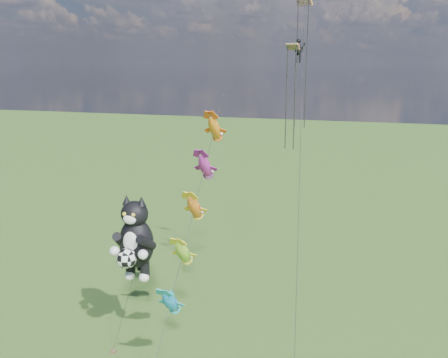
% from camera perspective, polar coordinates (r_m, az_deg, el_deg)
% --- Properties ---
extents(cat_kite_rig, '(2.85, 4.33, 10.45)m').
position_cam_1_polar(cat_kite_rig, '(35.51, -10.15, -6.71)').
color(cat_kite_rig, brown).
rests_on(cat_kite_rig, ground).
extents(fish_windsock_rig, '(0.89, 15.97, 17.36)m').
position_cam_1_polar(fish_windsock_rig, '(33.80, -3.41, -3.33)').
color(fish_windsock_rig, brown).
rests_on(fish_windsock_rig, ground).
extents(parafoil_rig, '(3.70, 17.26, 26.22)m').
position_cam_1_polar(parafoil_rig, '(38.06, 8.51, 13.45)').
color(parafoil_rig, brown).
rests_on(parafoil_rig, ground).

